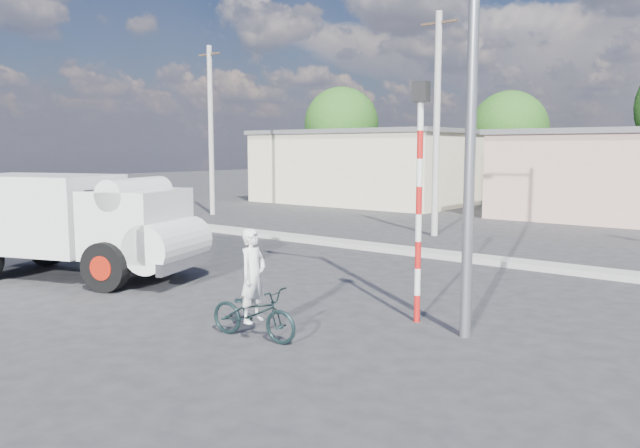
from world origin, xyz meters
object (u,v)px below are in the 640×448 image
Objects in this scene: traffic_pole at (419,181)px; streetlight at (464,38)px; bicycle at (253,313)px; cyclist at (253,293)px; truck at (78,222)px.

traffic_pole is 2.56m from streetlight.
traffic_pole is at bearing -39.13° from bicycle.
cyclist is 3.58m from traffic_pole.
truck is 3.83× the size of bicycle.
cyclist is 0.36× the size of traffic_pole.
truck is 6.96m from cyclist.
bicycle is at bearing -27.27° from truck.
cyclist is 5.43m from streetlight.
cyclist is 0.17× the size of streetlight.
cyclist is at bearing -0.00° from bicycle.
streetlight reaches higher than cyclist.
truck is at bearing -171.71° from streetlight.
traffic_pole is at bearing 162.27° from streetlight.
streetlight reaches higher than traffic_pole.
streetlight is at bearing -55.12° from bicycle.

